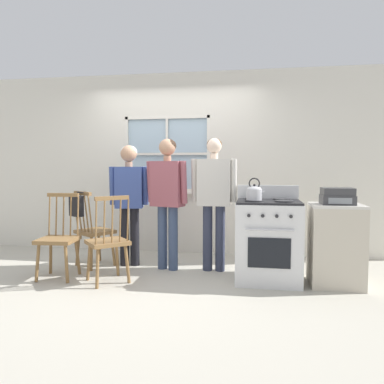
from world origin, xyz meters
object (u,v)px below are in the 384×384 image
(kettle, at_px, (254,192))
(stove, at_px, (268,240))
(person_elderly_left, at_px, (129,193))
(handbag, at_px, (76,205))
(chair_by_window, at_px, (94,232))
(chair_center_cluster, at_px, (59,239))
(stereo, at_px, (337,196))
(potted_plant, at_px, (176,186))
(side_counter, at_px, (336,245))
(person_teen_center, at_px, (167,190))
(person_adult_right, at_px, (214,192))
(chair_near_wall, at_px, (108,243))

(kettle, bearing_deg, stove, 39.12)
(person_elderly_left, distance_m, handbag, 0.68)
(chair_by_window, height_order, chair_center_cluster, same)
(person_elderly_left, relative_size, stereo, 4.66)
(potted_plant, bearing_deg, stove, -41.57)
(side_counter, bearing_deg, person_elderly_left, 170.35)
(kettle, bearing_deg, potted_plant, 131.64)
(person_teen_center, bearing_deg, person_adult_right, 19.24)
(person_teen_center, height_order, kettle, person_teen_center)
(person_teen_center, height_order, person_adult_right, person_adult_right)
(handbag, bearing_deg, kettle, -5.49)
(stove, relative_size, handbag, 3.53)
(person_adult_right, bearing_deg, potted_plant, 127.24)
(person_adult_right, bearing_deg, person_elderly_left, 175.82)
(person_teen_center, relative_size, potted_plant, 6.67)
(person_elderly_left, xyz_separation_m, side_counter, (2.51, -0.43, -0.52))
(person_teen_center, relative_size, person_adult_right, 1.00)
(potted_plant, bearing_deg, kettle, -48.36)
(chair_center_cluster, xyz_separation_m, person_adult_right, (1.77, 0.59, 0.54))
(chair_by_window, bearing_deg, person_adult_right, -142.96)
(kettle, xyz_separation_m, side_counter, (0.89, 0.09, -0.57))
(kettle, height_order, side_counter, kettle)
(potted_plant, bearing_deg, side_counter, -30.59)
(person_adult_right, distance_m, kettle, 0.67)
(chair_near_wall, height_order, chair_center_cluster, same)
(stove, xyz_separation_m, kettle, (-0.16, -0.13, 0.55))
(stove, height_order, kettle, kettle)
(chair_by_window, bearing_deg, side_counter, -150.55)
(person_elderly_left, distance_m, kettle, 1.70)
(chair_center_cluster, relative_size, side_counter, 1.10)
(chair_near_wall, xyz_separation_m, stereo, (2.51, 0.29, 0.53))
(person_elderly_left, bearing_deg, chair_center_cluster, -144.87)
(chair_center_cluster, xyz_separation_m, stove, (2.42, 0.28, 0.02))
(person_elderly_left, distance_m, potted_plant, 0.91)
(chair_by_window, relative_size, potted_plant, 4.00)
(person_adult_right, distance_m, side_counter, 1.53)
(person_teen_center, relative_size, side_counter, 1.84)
(stove, distance_m, side_counter, 0.73)
(person_teen_center, bearing_deg, person_elderly_left, -175.22)
(potted_plant, height_order, side_counter, potted_plant)
(chair_near_wall, distance_m, person_elderly_left, 0.90)
(kettle, distance_m, potted_plant, 1.74)
(chair_by_window, distance_m, person_adult_right, 1.67)
(person_elderly_left, xyz_separation_m, stove, (1.78, -0.39, -0.49))
(chair_near_wall, bearing_deg, stereo, 145.82)
(chair_by_window, relative_size, chair_near_wall, 1.00)
(side_counter, bearing_deg, stereo, -90.00)
(person_elderly_left, distance_m, stereo, 2.55)
(person_teen_center, bearing_deg, chair_near_wall, -114.63)
(stereo, bearing_deg, person_elderly_left, 169.89)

